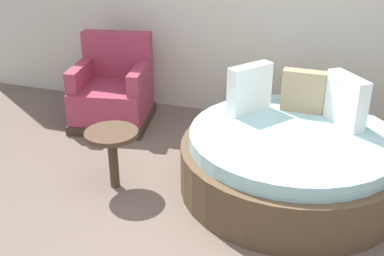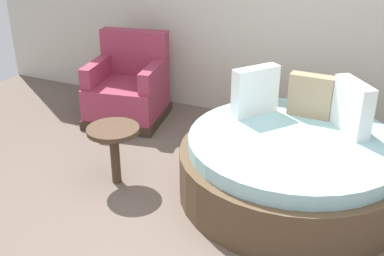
% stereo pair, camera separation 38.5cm
% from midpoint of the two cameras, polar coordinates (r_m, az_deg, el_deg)
% --- Properties ---
extents(ground_plane, '(8.00, 8.00, 0.02)m').
position_cam_midpoint_polar(ground_plane, '(3.44, 1.52, -14.75)').
color(ground_plane, '#66564C').
extents(round_daybed, '(1.83, 1.83, 0.95)m').
position_cam_midpoint_polar(round_daybed, '(4.01, 9.03, -3.77)').
color(round_daybed, brown).
rests_on(round_daybed, ground_plane).
extents(red_armchair, '(0.93, 0.93, 0.94)m').
position_cam_midpoint_polar(red_armchair, '(5.29, -11.49, 4.10)').
color(red_armchair, '#38281E').
rests_on(red_armchair, ground_plane).
extents(side_table, '(0.44, 0.44, 0.52)m').
position_cam_midpoint_polar(side_table, '(3.99, -12.32, -1.69)').
color(side_table, '#473323').
rests_on(side_table, ground_plane).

